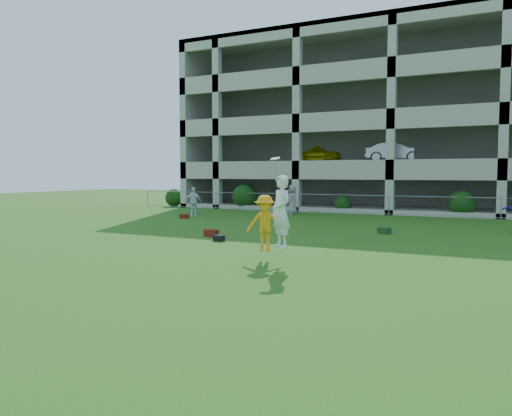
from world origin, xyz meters
The scene contains 12 objects.
ground centered at (0.00, 0.00, 0.00)m, with size 100.00×100.00×0.00m, color #235114.
bystander_a centered at (-11.02, 14.87, 0.77)m, with size 0.75×0.58×1.53m, color #205593.
bystander_b centered at (-10.22, 13.49, 0.83)m, with size 0.98×0.41×1.67m, color white.
bystander_c centered at (-5.34, 16.88, 0.90)m, with size 0.88×0.57×1.79m, color gray.
bag_red_a centered at (-4.16, 5.66, 0.14)m, with size 0.55×0.30×0.28m, color #561A0E.
bag_black_b centered at (-3.21, 4.65, 0.11)m, with size 0.40×0.25×0.22m, color black.
bag_red_f centered at (-9.62, 11.70, 0.12)m, with size 0.45×0.28×0.24m, color #51100D.
bag_green_g centered at (1.75, 9.63, 0.12)m, with size 0.50×0.30×0.25m, color #143818.
frisbee_contest centered at (0.34, 1.51, 1.23)m, with size 1.75×1.40×2.69m.
parking_garage centered at (-0.01, 27.70, 6.01)m, with size 30.00×14.00×12.00m.
fence centered at (0.00, 19.00, 0.61)m, with size 36.06×0.06×1.20m.
shrub_row centered at (4.59, 19.70, 1.51)m, with size 34.38×2.52×3.50m.
Camera 1 is at (6.12, -11.00, 2.49)m, focal length 35.00 mm.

